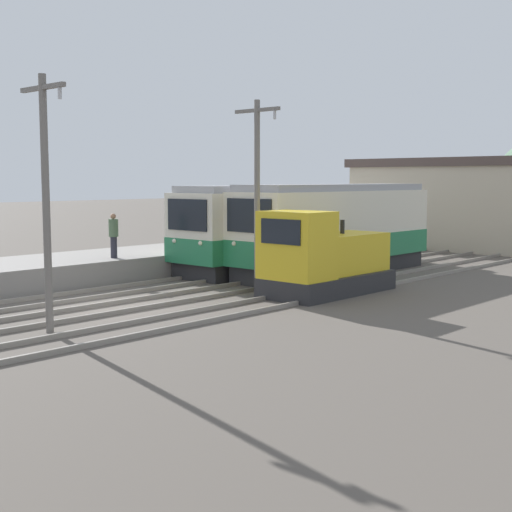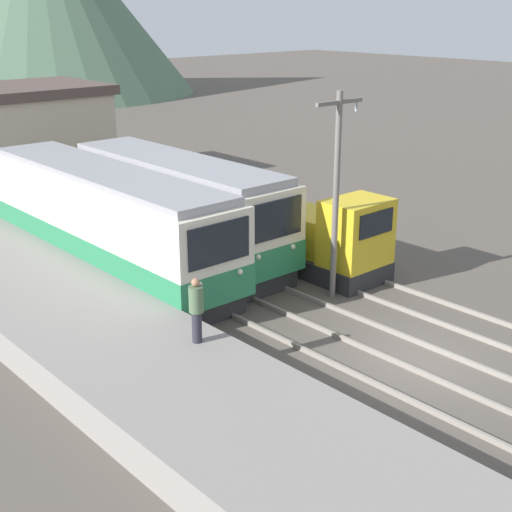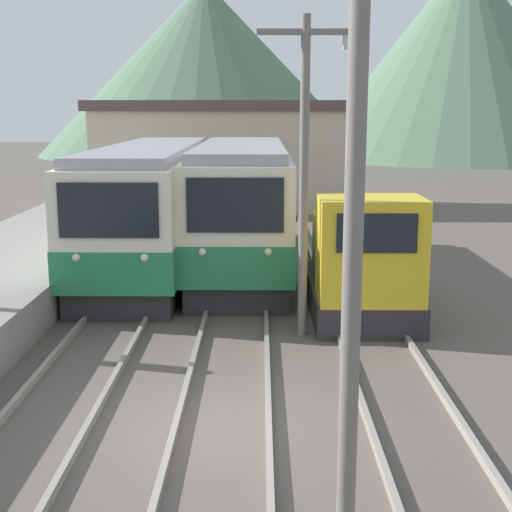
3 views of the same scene
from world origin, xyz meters
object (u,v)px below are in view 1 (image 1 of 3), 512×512
at_px(shunting_locomotive, 323,261).
at_px(catenary_mast_near, 46,193).
at_px(commuter_train_center, 335,233).
at_px(person_on_platform, 114,234).
at_px(commuter_train_left, 292,230).
at_px(catenary_mast_mid, 257,190).

relative_size(shunting_locomotive, catenary_mast_near, 0.78).
relative_size(commuter_train_center, person_on_platform, 6.17).
height_order(commuter_train_left, catenary_mast_mid, catenary_mast_mid).
height_order(shunting_locomotive, catenary_mast_mid, catenary_mast_mid).
bearing_deg(catenary_mast_mid, shunting_locomotive, 50.85).
relative_size(catenary_mast_near, catenary_mast_mid, 1.00).
distance_m(commuter_train_center, person_on_platform, 9.35).
height_order(commuter_train_left, catenary_mast_near, catenary_mast_near).
bearing_deg(person_on_platform, catenary_mast_near, -46.43).
bearing_deg(commuter_train_center, catenary_mast_mid, -77.12).
height_order(commuter_train_center, catenary_mast_mid, catenary_mast_mid).
xyz_separation_m(commuter_train_left, catenary_mast_near, (4.31, -15.27, 1.94)).
height_order(catenary_mast_near, catenary_mast_mid, same).
relative_size(commuter_train_left, shunting_locomotive, 2.48).
bearing_deg(commuter_train_center, shunting_locomotive, -57.78).
xyz_separation_m(commuter_train_center, catenary_mast_near, (1.51, -14.78, 1.91)).
bearing_deg(catenary_mast_mid, person_on_platform, -169.18).
relative_size(commuter_train_center, shunting_locomotive, 2.08).
xyz_separation_m(commuter_train_center, catenary_mast_mid, (1.51, -6.59, 1.91)).
distance_m(commuter_train_center, catenary_mast_near, 14.98).
height_order(shunting_locomotive, person_on_platform, shunting_locomotive).
bearing_deg(catenary_mast_mid, commuter_train_left, 121.31).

